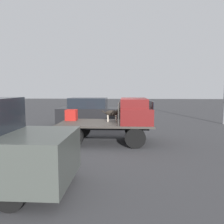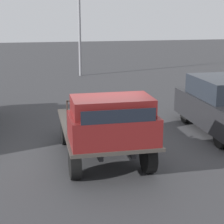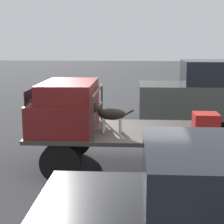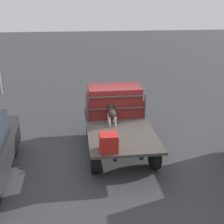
{
  "view_description": "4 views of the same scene",
  "coord_description": "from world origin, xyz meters",
  "px_view_note": "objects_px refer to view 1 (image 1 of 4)",
  "views": [
    {
      "loc": [
        0.8,
        -9.2,
        2.3
      ],
      "look_at": [
        0.25,
        0.2,
        1.29
      ],
      "focal_mm": 35.0,
      "sensor_mm": 36.0,
      "label": 1
    },
    {
      "loc": [
        9.24,
        -1.69,
        3.75
      ],
      "look_at": [
        0.25,
        0.2,
        1.29
      ],
      "focal_mm": 60.0,
      "sensor_mm": 36.0,
      "label": 2
    },
    {
      "loc": [
        -0.22,
        7.78,
        2.79
      ],
      "look_at": [
        0.25,
        0.2,
        1.29
      ],
      "focal_mm": 60.0,
      "sensor_mm": 36.0,
      "label": 3
    },
    {
      "loc": [
        -9.2,
        1.38,
        4.77
      ],
      "look_at": [
        0.25,
        0.2,
        1.29
      ],
      "focal_mm": 50.0,
      "sensor_mm": 36.0,
      "label": 4
    }
  ],
  "objects_px": {
    "parked_sedan": "(91,112)",
    "cargo_crate": "(71,115)",
    "dog": "(114,113)",
    "flatbed_truck": "(106,128)"
  },
  "relations": [
    {
      "from": "flatbed_truck",
      "to": "cargo_crate",
      "type": "bearing_deg",
      "value": 162.12
    },
    {
      "from": "dog",
      "to": "cargo_crate",
      "type": "xyz_separation_m",
      "value": [
        -1.97,
        0.33,
        -0.15
      ]
    },
    {
      "from": "flatbed_truck",
      "to": "dog",
      "type": "relative_size",
      "value": 4.07
    },
    {
      "from": "dog",
      "to": "parked_sedan",
      "type": "distance_m",
      "value": 4.32
    },
    {
      "from": "parked_sedan",
      "to": "cargo_crate",
      "type": "bearing_deg",
      "value": -102.1
    },
    {
      "from": "cargo_crate",
      "to": "parked_sedan",
      "type": "height_order",
      "value": "parked_sedan"
    },
    {
      "from": "flatbed_truck",
      "to": "dog",
      "type": "height_order",
      "value": "dog"
    },
    {
      "from": "dog",
      "to": "cargo_crate",
      "type": "relative_size",
      "value": 1.99
    },
    {
      "from": "dog",
      "to": "cargo_crate",
      "type": "distance_m",
      "value": 2.0
    },
    {
      "from": "cargo_crate",
      "to": "parked_sedan",
      "type": "bearing_deg",
      "value": 84.9
    }
  ]
}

